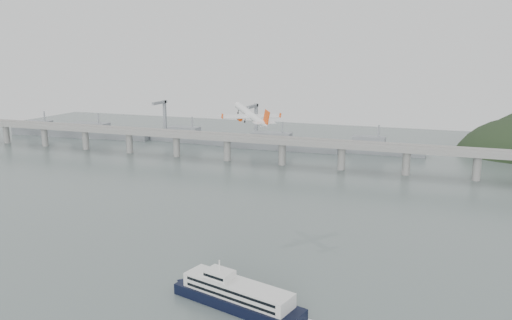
% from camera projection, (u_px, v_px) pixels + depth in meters
% --- Properties ---
extents(ground, '(900.00, 900.00, 0.00)m').
position_uv_depth(ground, '(214.00, 262.00, 225.65)').
color(ground, slate).
rests_on(ground, ground).
extents(bridge, '(800.00, 22.00, 23.90)m').
position_uv_depth(bridge, '(316.00, 146.00, 405.72)').
color(bridge, gray).
rests_on(bridge, ground).
extents(distant_fleet, '(453.00, 60.90, 40.00)m').
position_uv_depth(distant_fleet, '(186.00, 137.00, 519.82)').
color(distant_fleet, gray).
rests_on(distant_fleet, ground).
extents(ferry, '(85.63, 31.41, 16.43)m').
position_uv_depth(ferry, '(238.00, 295.00, 185.24)').
color(ferry, black).
rests_on(ferry, ground).
extents(airliner, '(33.78, 31.98, 13.11)m').
position_uv_depth(airliner, '(250.00, 115.00, 275.78)').
color(airliner, white).
rests_on(airliner, ground).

